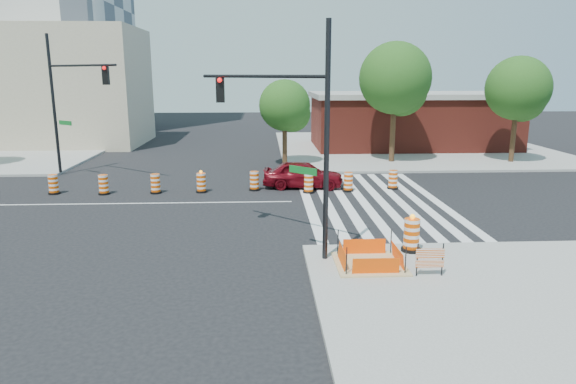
# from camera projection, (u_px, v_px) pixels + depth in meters

# --- Properties ---
(ground) EXTENTS (120.00, 120.00, 0.00)m
(ground) POSITION_uv_depth(u_px,v_px,m) (147.00, 203.00, 24.80)
(ground) COLOR black
(ground) RESTS_ON ground
(sidewalk_ne) EXTENTS (22.00, 22.00, 0.15)m
(sidewalk_ne) POSITION_uv_depth(u_px,v_px,m) (410.00, 147.00, 43.16)
(sidewalk_ne) COLOR gray
(sidewalk_ne) RESTS_ON ground
(crosswalk_east) EXTENTS (6.75, 13.50, 0.01)m
(crosswalk_east) POSITION_uv_depth(u_px,v_px,m) (371.00, 200.00, 25.32)
(crosswalk_east) COLOR silver
(crosswalk_east) RESTS_ON ground
(lane_centerline) EXTENTS (14.00, 0.12, 0.01)m
(lane_centerline) POSITION_uv_depth(u_px,v_px,m) (147.00, 203.00, 24.80)
(lane_centerline) COLOR silver
(lane_centerline) RESTS_ON ground
(excavation_pit) EXTENTS (2.20, 2.20, 0.90)m
(excavation_pit) POSITION_uv_depth(u_px,v_px,m) (370.00, 262.00, 16.42)
(excavation_pit) COLOR tan
(excavation_pit) RESTS_ON ground
(brick_storefront) EXTENTS (16.50, 8.50, 4.60)m
(brick_storefront) POSITION_uv_depth(u_px,v_px,m) (411.00, 121.00, 42.66)
(brick_storefront) COLOR maroon
(brick_storefront) RESTS_ON ground
(beige_midrise) EXTENTS (14.00, 10.00, 10.00)m
(beige_midrise) POSITION_uv_depth(u_px,v_px,m) (59.00, 87.00, 44.51)
(beige_midrise) COLOR tan
(beige_midrise) RESTS_ON ground
(red_coupe) EXTENTS (4.50, 2.12, 1.49)m
(red_coupe) POSITION_uv_depth(u_px,v_px,m) (303.00, 174.00, 28.06)
(red_coupe) COLOR #630811
(red_coupe) RESTS_ON ground
(signal_pole_se) EXTENTS (4.30, 3.99, 7.59)m
(signal_pole_se) POSITION_uv_depth(u_px,v_px,m) (288.00, 119.00, 16.97)
(signal_pole_se) COLOR black
(signal_pole_se) RESTS_ON ground
(signal_pole_nw) EXTENTS (5.04, 3.94, 8.28)m
(signal_pole_nw) POSITION_uv_depth(u_px,v_px,m) (69.00, 92.00, 29.80)
(signal_pole_nw) COLOR black
(signal_pole_nw) RESTS_ON ground
(pit_drum) EXTENTS (0.67, 0.67, 1.32)m
(pit_drum) POSITION_uv_depth(u_px,v_px,m) (411.00, 236.00, 17.56)
(pit_drum) COLOR black
(pit_drum) RESTS_ON ground
(barricade) EXTENTS (0.87, 0.04, 1.02)m
(barricade) POSITION_uv_depth(u_px,v_px,m) (430.00, 258.00, 15.39)
(barricade) COLOR #DD4C04
(barricade) RESTS_ON ground
(tree_north_c) EXTENTS (3.45, 3.40, 5.77)m
(tree_north_c) POSITION_uv_depth(u_px,v_px,m) (285.00, 108.00, 34.02)
(tree_north_c) COLOR #382314
(tree_north_c) RESTS_ON ground
(tree_north_d) EXTENTS (4.86, 4.86, 8.26)m
(tree_north_d) POSITION_uv_depth(u_px,v_px,m) (396.00, 82.00, 34.68)
(tree_north_d) COLOR #382314
(tree_north_d) RESTS_ON ground
(tree_north_e) EXTENTS (4.30, 4.30, 7.31)m
(tree_north_e) POSITION_uv_depth(u_px,v_px,m) (518.00, 92.00, 34.71)
(tree_north_e) COLOR #382314
(tree_north_e) RESTS_ON ground
(median_drum_2) EXTENTS (0.60, 0.60, 1.02)m
(median_drum_2) POSITION_uv_depth(u_px,v_px,m) (53.00, 185.00, 26.62)
(median_drum_2) COLOR black
(median_drum_2) RESTS_ON ground
(median_drum_3) EXTENTS (0.60, 0.60, 1.02)m
(median_drum_3) POSITION_uv_depth(u_px,v_px,m) (104.00, 185.00, 26.55)
(median_drum_3) COLOR black
(median_drum_3) RESTS_ON ground
(median_drum_4) EXTENTS (0.60, 0.60, 1.02)m
(median_drum_4) POSITION_uv_depth(u_px,v_px,m) (156.00, 184.00, 26.78)
(median_drum_4) COLOR black
(median_drum_4) RESTS_ON ground
(median_drum_5) EXTENTS (0.60, 0.60, 1.18)m
(median_drum_5) POSITION_uv_depth(u_px,v_px,m) (201.00, 183.00, 27.01)
(median_drum_5) COLOR black
(median_drum_5) RESTS_ON ground
(median_drum_6) EXTENTS (0.60, 0.60, 1.02)m
(median_drum_6) POSITION_uv_depth(u_px,v_px,m) (254.00, 182.00, 27.47)
(median_drum_6) COLOR black
(median_drum_6) RESTS_ON ground
(median_drum_7) EXTENTS (0.60, 0.60, 1.02)m
(median_drum_7) POSITION_uv_depth(u_px,v_px,m) (309.00, 184.00, 26.88)
(median_drum_7) COLOR black
(median_drum_7) RESTS_ON ground
(median_drum_8) EXTENTS (0.60, 0.60, 1.02)m
(median_drum_8) POSITION_uv_depth(u_px,v_px,m) (348.00, 182.00, 27.24)
(median_drum_8) COLOR black
(median_drum_8) RESTS_ON ground
(median_drum_9) EXTENTS (0.60, 0.60, 1.02)m
(median_drum_9) POSITION_uv_depth(u_px,v_px,m) (393.00, 180.00, 27.79)
(median_drum_9) COLOR black
(median_drum_9) RESTS_ON ground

